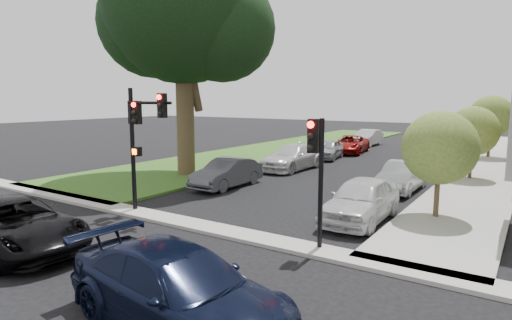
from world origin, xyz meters
The scene contains 22 objects.
ground centered at (0.00, 0.00, 0.00)m, with size 140.00×140.00×0.00m, color black.
grass_strip centered at (-9.00, 24.00, 0.06)m, with size 8.00×44.00×0.12m, color #31501E.
sidewalk_right centered at (6.75, 24.00, 0.06)m, with size 3.50×44.00×0.12m, color #A4A196.
sidewalk_cross centered at (0.00, 2.00, 0.06)m, with size 60.00×1.00×0.12m, color #A4A196.
eucalyptus centered at (-7.53, 9.13, 9.40)m, with size 9.72×8.82×13.76m.
small_tree_a centered at (6.20, 7.50, 2.63)m, with size 2.64×2.64×3.96m.
small_tree_b centered at (6.20, 16.58, 2.64)m, with size 2.65×2.65×3.97m.
small_tree_c centered at (6.20, 26.50, 3.06)m, with size 3.07×3.07×4.60m.
traffic_signal_main centered at (-3.42, 2.23, 3.29)m, with size 2.33×0.60×4.77m.
traffic_signal_secondary centered at (3.91, 2.19, 2.68)m, with size 0.51×0.41×3.84m.
car_cross_near centered at (-3.37, -2.60, 0.75)m, with size 2.49×5.41×1.50m, color black.
car_cross_far centered at (3.56, -3.10, 0.77)m, with size 2.16×5.31×1.54m, color black.
car_parked_0 centered at (3.99, 5.80, 0.79)m, with size 1.86×4.62×1.58m, color silver.
car_parked_1 centered at (3.87, 11.72, 0.70)m, with size 1.48×4.25×1.40m, color #999BA0.
car_parked_2 centered at (3.68, 17.84, 0.68)m, with size 2.26×4.90×1.36m, color #3F4247.
car_parked_3 centered at (3.70, 24.85, 0.77)m, with size 1.82×4.52×1.54m, color maroon.
car_parked_4 centered at (3.47, 31.35, 0.65)m, with size 1.83×4.50×1.31m, color #3F4247.
car_parked_5 centered at (-3.60, 7.86, 0.72)m, with size 1.52×4.35×1.43m, color #3F4247.
car_parked_6 centered at (-3.45, 14.34, 0.77)m, with size 2.15×5.29×1.53m, color silver.
car_parked_7 centered at (-3.54, 19.89, 0.71)m, with size 1.67×4.15×1.41m, color #999BA0.
car_parked_8 centered at (-3.44, 23.93, 0.71)m, with size 2.34×5.08×1.41m, color maroon.
car_parked_9 centered at (-4.00, 29.85, 0.75)m, with size 1.59×4.55×1.50m, color silver.
Camera 1 is at (9.05, -8.74, 4.39)m, focal length 30.00 mm.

